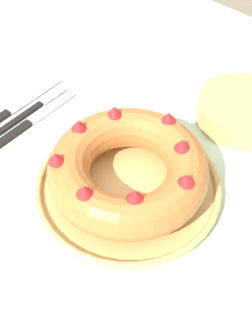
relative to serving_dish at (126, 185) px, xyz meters
The scene contains 7 objects.
dining_table 0.09m from the serving_dish, 76.90° to the left, with size 1.39×1.16×0.74m.
serving_dish is the anchor object (origin of this frame).
bundt_cake 0.05m from the serving_dish, behind, with size 0.26×0.26×0.09m.
fork 0.27m from the serving_dish, behind, with size 0.02×0.22×0.01m.
serving_knife 0.30m from the serving_dish, behind, with size 0.02×0.25×0.01m.
cake_knife 0.24m from the serving_dish, behind, with size 0.02×0.20×0.01m.
side_bowl 0.28m from the serving_dish, 78.45° to the left, with size 0.17×0.17×0.04m, color tan.
Camera 1 is at (0.31, -0.39, 1.37)m, focal length 50.00 mm.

